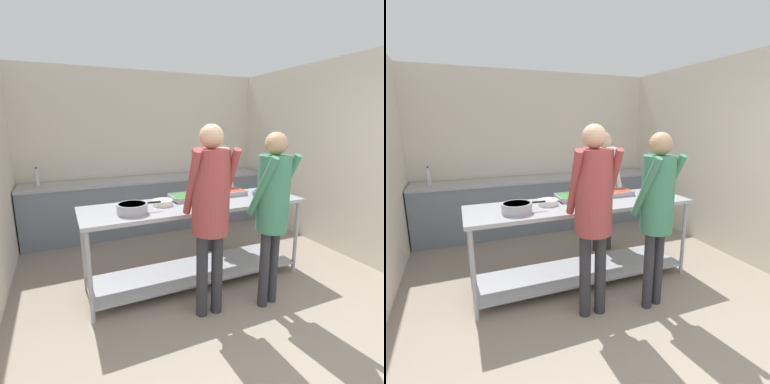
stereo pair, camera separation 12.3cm
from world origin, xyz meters
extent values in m
cube|color=beige|center=(0.00, 4.05, 1.32)|extent=(4.25, 0.06, 2.65)
cube|color=beige|center=(2.09, 2.02, 1.32)|extent=(0.06, 4.17, 2.65)
cube|color=slate|center=(0.00, 3.68, 0.43)|extent=(4.09, 0.62, 0.85)
cube|color=#9EA0A8|center=(0.00, 3.68, 0.87)|extent=(4.09, 0.65, 0.04)
cube|color=black|center=(0.23, 3.68, 0.88)|extent=(0.53, 0.36, 0.02)
cube|color=#9EA0A8|center=(-0.10, 1.76, 0.91)|extent=(2.46, 0.73, 0.04)
cube|color=#9EA0A8|center=(-0.10, 1.76, 0.12)|extent=(2.38, 0.65, 0.02)
cylinder|color=#9EA0A8|center=(-1.29, 1.44, 0.45)|extent=(0.04, 0.04, 0.89)
cylinder|color=#9EA0A8|center=(1.08, 1.44, 0.45)|extent=(0.04, 0.04, 0.89)
cylinder|color=#9EA0A8|center=(-1.29, 2.07, 0.45)|extent=(0.04, 0.04, 0.89)
cylinder|color=#9EA0A8|center=(1.08, 2.07, 0.45)|extent=(0.04, 0.04, 0.89)
cylinder|color=#9EA0A8|center=(-0.84, 1.64, 0.98)|extent=(0.30, 0.30, 0.10)
cylinder|color=beige|center=(-0.84, 1.64, 1.03)|extent=(0.26, 0.26, 0.01)
cylinder|color=black|center=(-0.62, 1.64, 1.02)|extent=(0.14, 0.02, 0.02)
cylinder|color=white|center=(-0.47, 1.81, 0.94)|extent=(0.22, 0.22, 0.01)
cylinder|color=white|center=(-0.47, 1.81, 0.95)|extent=(0.22, 0.22, 0.01)
cylinder|color=white|center=(-0.47, 1.81, 0.96)|extent=(0.22, 0.22, 0.01)
cylinder|color=white|center=(-0.47, 1.81, 0.98)|extent=(0.22, 0.22, 0.01)
cylinder|color=white|center=(-0.47, 1.81, 0.99)|extent=(0.21, 0.21, 0.01)
cube|color=#9EA0A8|center=(-0.12, 1.94, 0.94)|extent=(0.41, 0.31, 0.01)
cube|color=#387A38|center=(-0.12, 1.94, 0.97)|extent=(0.39, 0.29, 0.04)
cube|color=#9EA0A8|center=(-0.12, 1.79, 0.96)|extent=(0.41, 0.01, 0.05)
cube|color=#9EA0A8|center=(-0.12, 2.09, 0.96)|extent=(0.41, 0.01, 0.05)
cube|color=#9EA0A8|center=(-0.32, 1.94, 0.96)|extent=(0.01, 0.31, 0.05)
cube|color=#9EA0A8|center=(0.08, 1.94, 0.96)|extent=(0.01, 0.31, 0.05)
cube|color=#9EA0A8|center=(0.37, 1.94, 0.94)|extent=(0.49, 0.28, 0.01)
cube|color=#B23D2D|center=(0.37, 1.94, 0.97)|extent=(0.46, 0.25, 0.04)
cube|color=#9EA0A8|center=(0.37, 1.81, 0.96)|extent=(0.49, 0.01, 0.05)
cube|color=#9EA0A8|center=(0.37, 2.07, 0.96)|extent=(0.49, 0.01, 0.05)
cube|color=#9EA0A8|center=(0.13, 1.94, 0.96)|extent=(0.01, 0.28, 0.05)
cube|color=#9EA0A8|center=(0.61, 1.94, 0.96)|extent=(0.01, 0.28, 0.05)
cylinder|color=#3D668C|center=(0.75, 1.73, 0.96)|extent=(0.20, 0.20, 0.05)
sphere|color=#2D702D|center=(0.77, 1.73, 1.00)|extent=(0.05, 0.05, 0.05)
sphere|color=#2D702D|center=(0.72, 1.76, 1.00)|extent=(0.05, 0.05, 0.05)
sphere|color=#2D702D|center=(0.71, 1.69, 1.00)|extent=(0.05, 0.05, 0.05)
cylinder|color=#2D2D33|center=(0.30, 1.03, 0.39)|extent=(0.10, 0.10, 0.78)
cylinder|color=#2D2D33|center=(0.43, 1.05, 0.39)|extent=(0.10, 0.10, 0.78)
cylinder|color=#3D7F5B|center=(0.21, 1.01, 1.23)|extent=(0.13, 0.33, 0.59)
cylinder|color=#3D7F5B|center=(0.52, 1.07, 1.23)|extent=(0.13, 0.33, 0.59)
cylinder|color=#3D7F5B|center=(0.36, 1.04, 1.14)|extent=(0.30, 0.30, 0.72)
sphere|color=tan|center=(0.36, 1.04, 1.61)|extent=(0.21, 0.21, 0.21)
cylinder|color=#2D2D33|center=(-0.32, 1.14, 0.41)|extent=(0.11, 0.11, 0.82)
cylinder|color=#2D2D33|center=(-0.17, 1.13, 0.41)|extent=(0.11, 0.11, 0.82)
cylinder|color=#993D3D|center=(-0.43, 1.15, 1.29)|extent=(0.09, 0.34, 0.61)
cylinder|color=#993D3D|center=(-0.07, 1.12, 1.29)|extent=(0.09, 0.34, 0.61)
cylinder|color=#993D3D|center=(-0.25, 1.14, 1.20)|extent=(0.34, 0.34, 0.76)
sphere|color=tan|center=(-0.25, 1.14, 1.68)|extent=(0.21, 0.21, 0.21)
cylinder|color=#2D2D33|center=(0.59, 2.45, 0.38)|extent=(0.12, 0.12, 0.76)
cylinder|color=#2D2D33|center=(0.43, 2.45, 0.38)|extent=(0.12, 0.12, 0.76)
cylinder|color=silver|center=(0.70, 2.45, 1.20)|extent=(0.07, 0.32, 0.57)
cylinder|color=silver|center=(0.31, 2.45, 1.20)|extent=(0.07, 0.32, 0.57)
cylinder|color=silver|center=(0.51, 2.45, 1.11)|extent=(0.37, 0.37, 0.70)
sphere|color=beige|center=(0.51, 2.45, 1.57)|extent=(0.21, 0.21, 0.21)
cylinder|color=silver|center=(-1.75, 3.73, 0.98)|extent=(0.07, 0.07, 0.18)
cone|color=silver|center=(-1.75, 3.73, 1.11)|extent=(0.06, 0.06, 0.07)
cylinder|color=black|center=(-1.75, 3.73, 1.15)|extent=(0.03, 0.03, 0.02)
camera|label=1|loc=(-1.45, -1.13, 1.79)|focal=28.00mm
camera|label=2|loc=(-1.34, -1.18, 1.79)|focal=28.00mm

